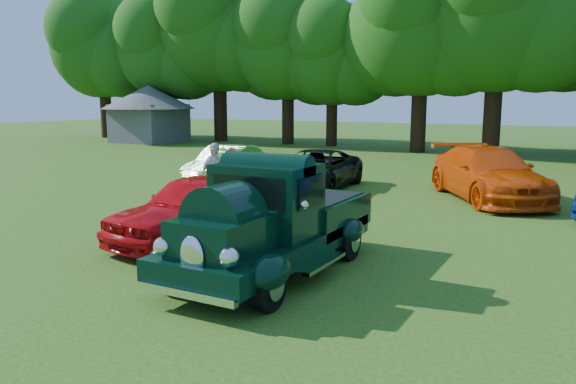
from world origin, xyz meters
The scene contains 11 objects.
ground centered at (0.00, 0.00, 0.00)m, with size 120.00×120.00×0.00m, color #245012.
hero_pickup centered at (0.47, -0.46, 0.83)m, with size 2.27×4.88×1.91m.
red_convertible centered at (-1.99, 0.61, 0.73)m, with size 1.71×4.26×1.45m, color red.
back_car_lime centered at (-5.93, 7.27, 0.69)m, with size 1.45×4.16×1.37m, color green.
back_car_black centered at (-2.90, 8.01, 0.65)m, with size 2.15×4.67×1.30m, color black.
back_car_orange centered at (2.48, 8.76, 0.78)m, with size 2.18×5.35×1.55m, color #DB4607.
spectator_pink centered at (-3.74, 4.36, 0.82)m, with size 0.60×0.39×1.64m, color #E05C5D.
spectator_grey centered at (-2.09, 5.06, 0.74)m, with size 0.72×0.56×1.47m, color gray.
spectator_white centered at (-4.14, 4.11, 0.88)m, with size 1.03×0.43×1.76m, color silver.
gazebo centered at (-22.00, 21.00, 2.40)m, with size 6.40×6.40×3.90m.
tree_line centered at (0.53, 23.92, 6.98)m, with size 63.97×10.92×12.02m.
Camera 1 is at (5.22, -8.61, 2.97)m, focal length 35.00 mm.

